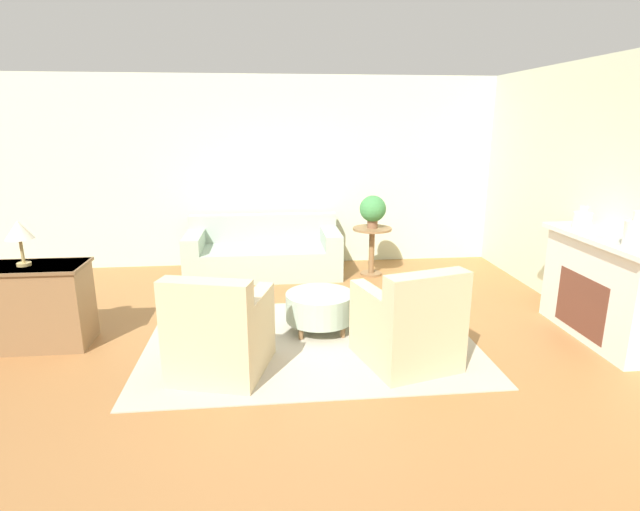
{
  "coord_description": "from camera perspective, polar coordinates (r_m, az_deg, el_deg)",
  "views": [
    {
      "loc": [
        -0.39,
        -4.59,
        2.14
      ],
      "look_at": [
        0.15,
        0.55,
        0.75
      ],
      "focal_mm": 28.0,
      "sensor_mm": 36.0,
      "label": 1
    }
  ],
  "objects": [
    {
      "name": "dresser",
      "position": [
        5.6,
        -30.17,
        -4.89
      ],
      "size": [
        1.1,
        0.53,
        0.82
      ],
      "color": "olive",
      "rests_on": "ground_plane"
    },
    {
      "name": "armchair_left",
      "position": [
        4.45,
        -11.42,
        -8.88
      ],
      "size": [
        0.94,
        0.99,
        0.92
      ],
      "color": "#C6B289",
      "rests_on": "rug"
    },
    {
      "name": "wall_back",
      "position": [
        7.66,
        -3.09,
        9.49
      ],
      "size": [
        9.93,
        0.12,
        2.8
      ],
      "color": "beige",
      "rests_on": "ground_plane"
    },
    {
      "name": "ottoman_table",
      "position": [
        5.24,
        -0.02,
        -5.85
      ],
      "size": [
        0.71,
        0.71,
        0.4
      ],
      "color": "#9EB29E",
      "rests_on": "rug"
    },
    {
      "name": "fireplace",
      "position": [
        5.7,
        29.32,
        -3.06
      ],
      "size": [
        0.44,
        1.52,
        1.06
      ],
      "color": "silver",
      "rests_on": "ground_plane"
    },
    {
      "name": "table_lamp",
      "position": [
        5.42,
        -31.17,
        2.34
      ],
      "size": [
        0.25,
        0.25,
        0.43
      ],
      "color": "tan",
      "rests_on": "dresser"
    },
    {
      "name": "potted_plant_on_side_table",
      "position": [
        7.04,
        6.05,
        5.26
      ],
      "size": [
        0.37,
        0.37,
        0.46
      ],
      "color": "brown",
      "rests_on": "side_table"
    },
    {
      "name": "rug",
      "position": [
        5.08,
        -1.05,
        -9.82
      ],
      "size": [
        3.24,
        2.22,
        0.01
      ],
      "color": "#B2A893",
      "rests_on": "ground_plane"
    },
    {
      "name": "vase_mantel_near",
      "position": [
        5.87,
        27.79,
        3.64
      ],
      "size": [
        0.18,
        0.18,
        0.23
      ],
      "color": "silver",
      "rests_on": "fireplace"
    },
    {
      "name": "couch",
      "position": [
        7.24,
        -6.44,
        0.19
      ],
      "size": [
        2.16,
        0.98,
        0.82
      ],
      "color": "#9EB29E",
      "rests_on": "ground_plane"
    },
    {
      "name": "armchair_right",
      "position": [
        4.59,
        10.12,
        -8.03
      ],
      "size": [
        0.94,
        0.99,
        0.92
      ],
      "color": "#C6B289",
      "rests_on": "rug"
    },
    {
      "name": "side_table",
      "position": [
        7.13,
        5.95,
        1.45
      ],
      "size": [
        0.55,
        0.55,
        0.69
      ],
      "color": "olive",
      "rests_on": "ground_plane"
    },
    {
      "name": "wall_right",
      "position": [
        5.83,
        31.29,
        5.58
      ],
      "size": [
        0.12,
        10.12,
        2.8
      ],
      "color": "beige",
      "rests_on": "ground_plane"
    },
    {
      "name": "vase_mantel_far",
      "position": [
        5.25,
        32.45,
        2.22
      ],
      "size": [
        0.21,
        0.21,
        0.32
      ],
      "color": "silver",
      "rests_on": "fireplace"
    },
    {
      "name": "ground_plane",
      "position": [
        5.08,
        -1.05,
        -9.87
      ],
      "size": [
        16.0,
        16.0,
        0.0
      ],
      "primitive_type": "plane",
      "color": "#996638"
    }
  ]
}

